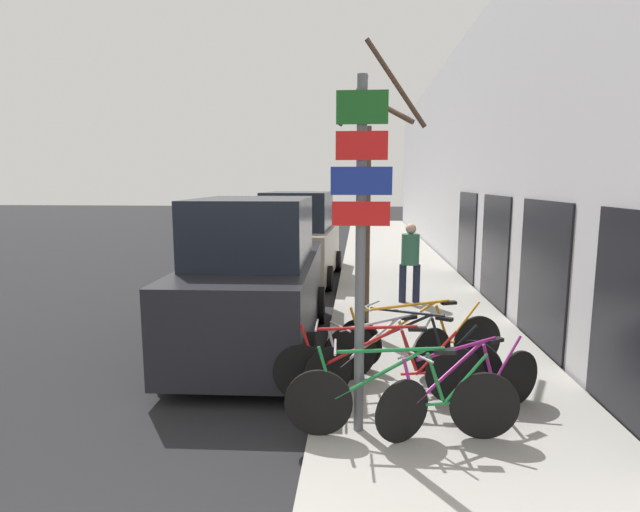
% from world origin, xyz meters
% --- Properties ---
extents(ground_plane, '(80.00, 80.00, 0.00)m').
position_xyz_m(ground_plane, '(0.00, 11.20, 0.00)').
color(ground_plane, black).
extents(sidewalk_curb, '(3.20, 32.00, 0.15)m').
position_xyz_m(sidewalk_curb, '(2.60, 14.00, 0.07)').
color(sidewalk_curb, '#9E9B93').
rests_on(sidewalk_curb, ground).
extents(building_facade, '(0.23, 32.00, 6.50)m').
position_xyz_m(building_facade, '(4.35, 13.92, 3.23)').
color(building_facade, '#BCBCC1').
rests_on(building_facade, ground).
extents(signpost, '(0.57, 0.12, 3.44)m').
position_xyz_m(signpost, '(1.49, 2.81, 2.11)').
color(signpost, '#595B60').
rests_on(signpost, sidewalk_curb).
extents(bicycle_0, '(2.27, 0.44, 0.92)m').
position_xyz_m(bicycle_0, '(1.90, 2.72, 0.54)').
color(bicycle_0, black).
rests_on(bicycle_0, sidewalk_curb).
extents(bicycle_1, '(1.89, 1.30, 0.85)m').
position_xyz_m(bicycle_1, '(2.59, 3.09, 0.52)').
color(bicycle_1, black).
rests_on(bicycle_1, sidewalk_curb).
extents(bicycle_2, '(2.38, 0.44, 0.91)m').
position_xyz_m(bicycle_2, '(1.71, 3.49, 0.54)').
color(bicycle_2, black).
rests_on(bicycle_2, sidewalk_curb).
extents(bicycle_3, '(1.82, 1.21, 0.86)m').
position_xyz_m(bicycle_3, '(1.79, 3.93, 0.52)').
color(bicycle_3, black).
rests_on(bicycle_3, sidewalk_curb).
extents(bicycle_4, '(1.91, 1.15, 0.90)m').
position_xyz_m(bicycle_4, '(2.18, 4.16, 0.54)').
color(bicycle_4, black).
rests_on(bicycle_4, sidewalk_curb).
extents(bicycle_5, '(2.37, 0.89, 0.96)m').
position_xyz_m(bicycle_5, '(2.24, 4.40, 0.56)').
color(bicycle_5, black).
rests_on(bicycle_5, sidewalk_curb).
extents(parked_car_0, '(2.13, 4.62, 2.38)m').
position_xyz_m(parked_car_0, '(-0.13, 5.68, 1.07)').
color(parked_car_0, black).
rests_on(parked_car_0, ground).
extents(parked_car_1, '(2.15, 4.28, 2.35)m').
position_xyz_m(parked_car_1, '(-0.11, 11.22, 1.05)').
color(parked_car_1, gray).
rests_on(parked_car_1, ground).
extents(pedestrian_near, '(0.43, 0.36, 1.63)m').
position_xyz_m(pedestrian_near, '(2.53, 8.28, 1.09)').
color(pedestrian_near, '#1E2338').
rests_on(pedestrian_near, sidewalk_curb).
extents(street_tree, '(1.40, 0.76, 4.62)m').
position_xyz_m(street_tree, '(1.60, 6.03, 2.11)').
color(street_tree, '#4C3828').
rests_on(street_tree, sidewalk_curb).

